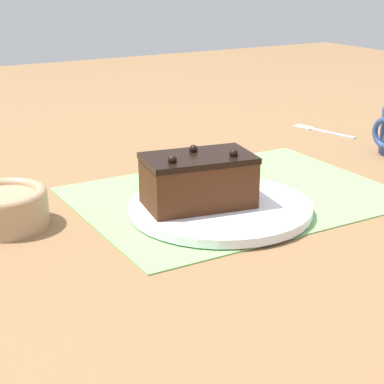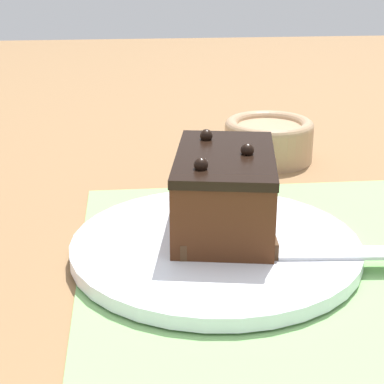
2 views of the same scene
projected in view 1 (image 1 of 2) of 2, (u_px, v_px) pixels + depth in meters
name	position (u px, v px, depth m)	size (l,w,h in m)	color
ground_plane	(235.00, 196.00, 0.96)	(3.00, 3.00, 0.00)	olive
placemat_woven	(235.00, 195.00, 0.96)	(0.46, 0.34, 0.00)	#7AB266
cake_plate	(220.00, 207.00, 0.89)	(0.25, 0.25, 0.01)	white
chocolate_cake	(198.00, 180.00, 0.87)	(0.16, 0.11, 0.08)	#472614
serving_knife	(222.00, 186.00, 0.94)	(0.04, 0.25, 0.01)	#472D19
small_bowl	(5.00, 207.00, 0.84)	(0.11, 0.11, 0.05)	tan
dessert_fork	(319.00, 130.00, 1.34)	(0.05, 0.15, 0.01)	#B7BABF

